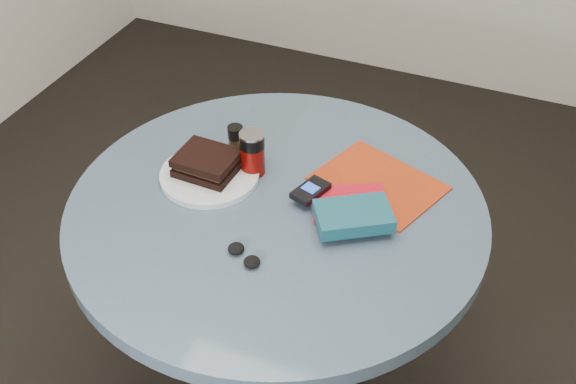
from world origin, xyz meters
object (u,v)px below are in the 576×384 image
at_px(plate, 210,175).
at_px(headphones, 244,255).
at_px(soda_can, 252,153).
at_px(novel, 354,216).
at_px(sandwich, 207,163).
at_px(magazine, 378,183).
at_px(mp3_player, 310,191).
at_px(table, 277,254).
at_px(red_book, 349,203).
at_px(pepper_grinder, 236,141).

xyz_separation_m(plate, headphones, (0.20, -0.22, 0.00)).
distance_m(soda_can, novel, 0.32).
bearing_deg(sandwich, magazine, 18.37).
bearing_deg(plate, magazine, 19.26).
height_order(magazine, mp3_player, mp3_player).
bearing_deg(plate, table, -9.39).
bearing_deg(plate, red_book, 4.67).
bearing_deg(pepper_grinder, plate, -101.70).
relative_size(novel, headphones, 1.72).
relative_size(pepper_grinder, mp3_player, 0.85).
height_order(novel, headphones, novel).
distance_m(magazine, red_book, 0.12).
distance_m(novel, mp3_player, 0.14).
distance_m(table, headphones, 0.26).
xyz_separation_m(magazine, headphones, (-0.19, -0.36, 0.01)).
bearing_deg(headphones, novel, 44.77).
distance_m(magazine, headphones, 0.41).
relative_size(plate, novel, 1.45).
distance_m(plate, novel, 0.39).
bearing_deg(red_book, soda_can, 146.31).
relative_size(soda_can, pepper_grinder, 1.29).
bearing_deg(red_book, mp3_player, 160.21).
relative_size(sandwich, red_book, 0.83).
relative_size(mp3_player, headphones, 1.07).
xyz_separation_m(table, sandwich, (-0.20, 0.04, 0.20)).
bearing_deg(magazine, mp3_player, -117.67).
distance_m(sandwich, mp3_player, 0.27).
bearing_deg(pepper_grinder, soda_can, -33.12).
bearing_deg(red_book, novel, -90.10).
relative_size(pepper_grinder, novel, 0.53).
distance_m(table, mp3_player, 0.21).
distance_m(plate, magazine, 0.42).
relative_size(table, red_book, 5.65).
height_order(sandwich, pepper_grinder, pepper_grinder).
xyz_separation_m(magazine, mp3_player, (-0.13, -0.12, 0.03)).
xyz_separation_m(soda_can, red_book, (0.26, -0.03, -0.05)).
height_order(pepper_grinder, magazine, pepper_grinder).
height_order(table, red_book, red_book).
xyz_separation_m(table, soda_can, (-0.10, 0.10, 0.22)).
bearing_deg(table, magazine, 40.43).
relative_size(plate, soda_can, 2.12).
bearing_deg(table, soda_can, 137.77).
xyz_separation_m(sandwich, soda_can, (0.10, 0.06, 0.02)).
distance_m(pepper_grinder, magazine, 0.37).
bearing_deg(soda_can, mp3_player, -14.63).
relative_size(sandwich, novel, 0.87).
relative_size(pepper_grinder, magazine, 0.31).
relative_size(table, mp3_player, 9.42).
bearing_deg(mp3_player, table, -142.98).
bearing_deg(headphones, sandwich, 132.29).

